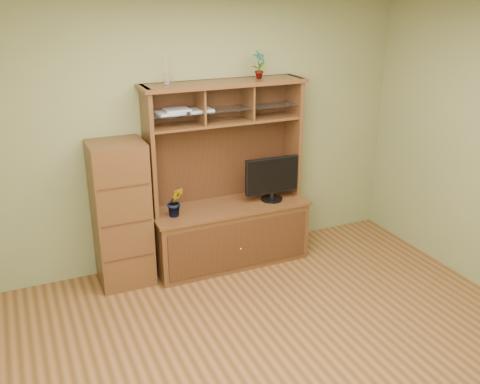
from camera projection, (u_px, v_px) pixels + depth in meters
room at (297, 200)px, 3.73m from camera, size 4.54×4.04×2.74m
media_hutch at (228, 215)px, 5.57m from camera, size 1.66×0.61×1.90m
monitor at (272, 178)px, 5.55m from camera, size 0.59×0.23×0.46m
orchid_plant at (175, 202)px, 5.18m from camera, size 0.19×0.16×0.30m
top_plant at (259, 65)px, 5.24m from camera, size 0.16×0.13×0.27m
reed_diffuser at (166, 73)px, 4.89m from camera, size 0.06×0.06×0.29m
magazines at (181, 111)px, 5.07m from camera, size 0.56×0.23×0.04m
side_cabinet at (121, 214)px, 5.11m from camera, size 0.51×0.46×1.43m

